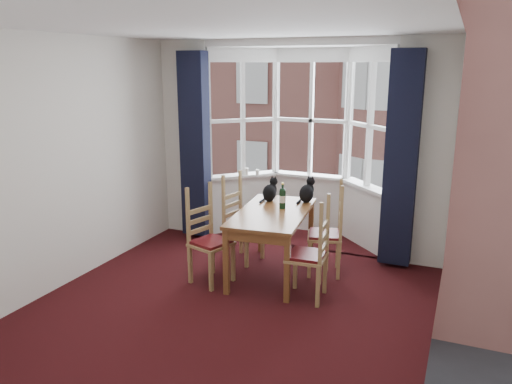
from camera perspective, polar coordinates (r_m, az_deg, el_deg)
The scene contains 22 objects.
floor at distance 5.19m, azimuth -4.23°, elevation -14.07°, with size 4.50×4.50×0.00m, color black.
ceiling at distance 4.58m, azimuth -4.91°, elevation 18.49°, with size 4.50×4.50×0.00m, color white.
wall_left at distance 5.87m, azimuth -22.15°, elevation 2.83°, with size 4.50×4.50×0.00m, color silver.
wall_right at distance 4.18m, azimuth 20.58°, elevation -1.36°, with size 4.50×4.50×0.00m, color silver.
wall_near at distance 2.98m, azimuth -25.18°, elevation -8.08°, with size 4.00×4.00×0.00m, color silver.
wall_back_pier_left at distance 7.41m, azimuth -7.85°, elevation 5.96°, with size 0.70×0.12×2.80m, color silver.
wall_back_pier_right at distance 6.40m, azimuth 18.54°, elevation 4.02°, with size 0.70×0.12×2.80m, color silver.
bay_window at distance 7.20m, azimuth 5.68°, elevation 5.77°, with size 2.76×0.94×2.80m.
curtain_left at distance 7.15m, azimuth -6.98°, elevation 5.27°, with size 0.38×0.22×2.60m, color black.
curtain_right at distance 6.25m, azimuth 16.26°, elevation 3.49°, with size 0.38×0.22×2.60m, color black.
dining_table at distance 5.91m, azimuth 1.91°, elevation -3.10°, with size 0.94×1.54×0.79m.
chair_left_near at distance 5.84m, azimuth -5.78°, elevation -5.69°, with size 0.51×0.52×0.92m.
chair_left_far at distance 6.44m, azimuth -2.08°, elevation -3.68°, with size 0.47×0.49×0.92m.
chair_right_near at distance 5.38m, azimuth 6.77°, elevation -7.48°, with size 0.43×0.44×0.92m.
chair_right_far at distance 6.07m, azimuth 8.70°, elevation -5.00°, with size 0.50×0.51×0.92m.
cat_left at distance 6.29m, azimuth 1.61°, elevation 0.06°, with size 0.24×0.27×0.32m.
cat_right at distance 6.27m, azimuth 5.84°, elevation 0.00°, with size 0.24×0.28×0.34m.
wine_bottle at distance 5.97m, azimuth 3.05°, elevation -0.61°, with size 0.08×0.08×0.31m.
candle_tall at distance 7.44m, azimuth -1.11°, elevation 2.37°, with size 0.06×0.06×0.10m, color white.
candle_short at distance 7.41m, azimuth 0.16°, elevation 2.25°, with size 0.06×0.06×0.09m, color white.
street at distance 37.32m, azimuth 19.20°, elevation 0.44°, with size 80.00×80.00×0.00m, color #333335.
tenement_building at distance 18.20m, azimuth 16.67°, elevation 11.04°, with size 18.40×7.80×15.20m.
Camera 1 is at (2.13, -4.04, 2.47)m, focal length 35.00 mm.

